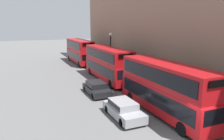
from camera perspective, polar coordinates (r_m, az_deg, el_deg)
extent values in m
cube|color=#A80F14|center=(18.37, 13.53, -7.00)|extent=(2.55, 10.30, 2.08)
cube|color=#A80F14|center=(17.85, 13.83, -1.08)|extent=(2.50, 10.09, 1.80)
cube|color=black|center=(18.29, 13.57, -6.26)|extent=(2.59, 9.48, 1.17)
cube|color=black|center=(17.83, 13.84, -0.80)|extent=(2.59, 9.48, 1.08)
cube|color=black|center=(14.74, 25.74, -10.92)|extent=(2.17, 0.06, 1.04)
cube|color=black|center=(14.11, 26.48, -3.12)|extent=(1.78, 0.06, 0.43)
cylinder|color=black|center=(15.50, 17.97, -14.44)|extent=(0.30, 1.00, 1.00)
cylinder|color=black|center=(16.97, 23.86, -12.54)|extent=(0.30, 1.00, 1.00)
cylinder|color=black|center=(20.90, 5.06, -6.96)|extent=(0.30, 1.00, 1.00)
cylinder|color=black|center=(22.01, 10.26, -6.13)|extent=(0.30, 1.00, 1.00)
cube|color=#A80F14|center=(28.83, -1.20, 0.19)|extent=(2.55, 10.96, 2.11)
cube|color=#A80F14|center=(28.50, -1.22, 4.04)|extent=(2.50, 10.74, 1.80)
cube|color=black|center=(28.78, -1.20, 0.68)|extent=(2.59, 10.08, 1.18)
cube|color=black|center=(28.49, -1.22, 4.22)|extent=(2.59, 10.08, 1.08)
cube|color=black|center=(23.89, 3.71, -1.23)|extent=(2.17, 0.06, 1.06)
cube|color=black|center=(23.51, 3.78, 3.69)|extent=(1.78, 0.06, 0.43)
cylinder|color=black|center=(25.14, -0.25, -3.67)|extent=(0.30, 1.00, 1.00)
cylinder|color=black|center=(26.07, 4.32, -3.14)|extent=(0.30, 1.00, 1.00)
cylinder|color=black|center=(32.22, -5.64, -0.27)|extent=(0.30, 1.00, 1.00)
cylinder|color=black|center=(32.95, -1.91, 0.05)|extent=(0.30, 1.00, 1.00)
cube|color=#A80F14|center=(42.02, -8.43, 3.70)|extent=(2.55, 11.17, 2.06)
cube|color=#A80F14|center=(41.79, -8.52, 6.44)|extent=(2.50, 10.95, 1.98)
cube|color=black|center=(41.99, -8.44, 4.03)|extent=(2.59, 10.28, 1.15)
cube|color=black|center=(41.78, -8.52, 6.58)|extent=(2.59, 10.28, 1.19)
cube|color=black|center=(36.67, -6.21, 3.24)|extent=(2.17, 0.06, 1.03)
cube|color=black|center=(36.41, -6.28, 6.66)|extent=(1.78, 0.06, 0.47)
cylinder|color=black|center=(38.07, -8.48, 1.52)|extent=(0.30, 1.00, 1.00)
cylinder|color=black|center=(38.69, -5.26, 1.76)|extent=(0.30, 1.00, 1.00)
cylinder|color=black|center=(45.73, -11.06, 3.14)|extent=(0.30, 1.00, 1.00)
cylinder|color=black|center=(46.25, -8.33, 3.33)|extent=(0.30, 1.00, 1.00)
cube|color=gray|center=(17.47, 3.01, -10.75)|extent=(1.83, 4.36, 0.66)
cube|color=gray|center=(17.34, 2.87, -8.83)|extent=(1.61, 2.40, 0.51)
cube|color=black|center=(17.33, 2.87, -8.76)|extent=(1.65, 2.28, 0.33)
cylinder|color=black|center=(16.07, 2.61, -13.57)|extent=(0.22, 0.64, 0.64)
cylinder|color=black|center=(16.78, 7.70, -12.54)|extent=(0.22, 0.64, 0.64)
cylinder|color=black|center=(18.41, -1.23, -10.16)|extent=(0.22, 0.64, 0.64)
cylinder|color=black|center=(19.03, 3.34, -9.43)|extent=(0.22, 0.64, 0.64)
cube|color=black|center=(23.08, -4.08, -5.16)|extent=(1.84, 4.26, 0.61)
cube|color=black|center=(23.02, -4.19, -3.73)|extent=(1.61, 2.35, 0.53)
cube|color=black|center=(23.01, -4.19, -3.67)|extent=(1.65, 2.23, 0.34)
cylinder|color=black|center=(21.65, -4.91, -6.79)|extent=(0.22, 0.64, 0.64)
cylinder|color=black|center=(22.18, -0.92, -6.29)|extent=(0.22, 0.64, 0.64)
cylinder|color=black|center=(24.14, -6.96, -4.87)|extent=(0.22, 0.64, 0.64)
cylinder|color=black|center=(24.62, -3.34, -4.47)|extent=(0.22, 0.64, 0.64)
cylinder|color=black|center=(32.28, -0.38, 3.94)|extent=(0.18, 0.18, 5.58)
sphere|color=beige|center=(32.01, -0.39, 9.29)|extent=(0.44, 0.44, 0.44)
cylinder|color=maroon|center=(42.14, -4.64, 2.89)|extent=(0.36, 0.36, 1.42)
sphere|color=tan|center=(42.02, -4.66, 3.99)|extent=(0.22, 0.22, 0.22)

